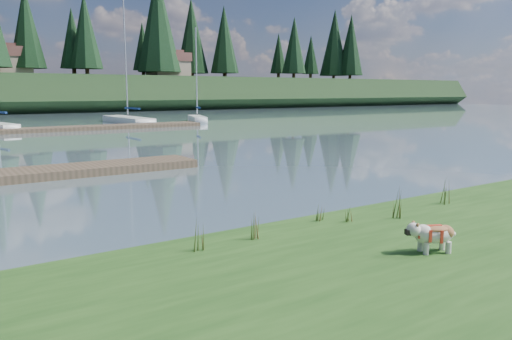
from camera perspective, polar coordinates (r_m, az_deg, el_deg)
ground at (r=40.00m, az=-26.62°, el=3.78°), size 200.00×200.00×0.00m
bank at (r=6.75m, az=19.30°, el=-16.39°), size 60.00×9.00×0.35m
bulldog at (r=8.86m, az=19.63°, el=-6.83°), size 0.88×0.60×0.52m
dock_far at (r=40.29m, az=-23.82°, el=4.21°), size 26.00×2.20×0.30m
sailboat_bg_3 at (r=49.54m, az=-14.78°, el=5.65°), size 2.21×9.72×14.01m
sailboat_bg_4 at (r=49.75m, az=-6.81°, el=5.91°), size 3.08×6.07×9.09m
weed_0 at (r=9.11m, az=-0.10°, el=-6.56°), size 0.17×0.14×0.52m
weed_1 at (r=10.43m, az=7.57°, el=-4.88°), size 0.17×0.14×0.41m
weed_2 at (r=10.94m, az=15.65°, el=-3.77°), size 0.17×0.14×0.73m
weed_3 at (r=8.50m, az=-6.58°, el=-7.58°), size 0.17×0.14×0.59m
weed_4 at (r=10.48m, az=10.54°, el=-4.89°), size 0.17×0.14×0.41m
weed_5 at (r=12.72m, az=20.72°, el=-2.32°), size 0.17×0.14×0.69m
mud_lip at (r=9.85m, az=-1.80°, el=-8.36°), size 60.00×0.50×0.14m
conifer_5 at (r=82.42m, az=-20.25°, el=13.96°), size 3.96×3.96×10.35m
conifer_6 at (r=85.00m, az=-11.14°, el=16.32°), size 7.04×7.04×17.00m
conifer_7 at (r=93.72m, az=-3.67°, el=14.66°), size 5.28×5.28×13.20m
conifer_8 at (r=97.64m, az=4.38°, el=14.03°), size 4.62×4.62×11.77m
conifer_9 at (r=108.42m, az=8.95°, el=14.17°), size 5.94×5.94×14.62m
house_1 at (r=81.43m, az=-26.55°, el=11.15°), size 6.30×5.30×4.65m
house_2 at (r=86.11m, az=-10.01°, el=11.79°), size 6.30×5.30×4.65m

